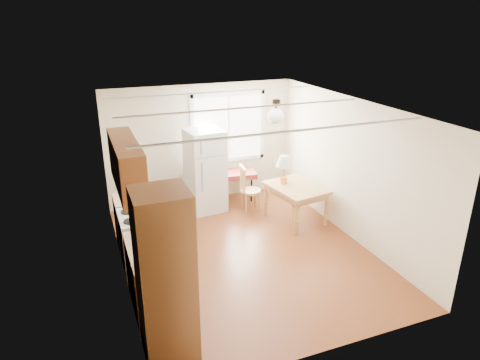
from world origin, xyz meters
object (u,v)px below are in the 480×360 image
bench (222,176)px  chair (247,186)px  dining_table (296,191)px  refrigerator (205,171)px

bench → chair: bearing=-53.4°
bench → dining_table: (1.06, -1.35, 0.01)m
bench → dining_table: 1.72m
refrigerator → dining_table: (1.48, -1.13, -0.24)m
dining_table → refrigerator: bearing=133.2°
refrigerator → dining_table: size_ratio=1.34×
bench → dining_table: dining_table is taller
chair → dining_table: bearing=-39.8°
bench → chair: chair is taller
chair → refrigerator: bearing=157.0°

